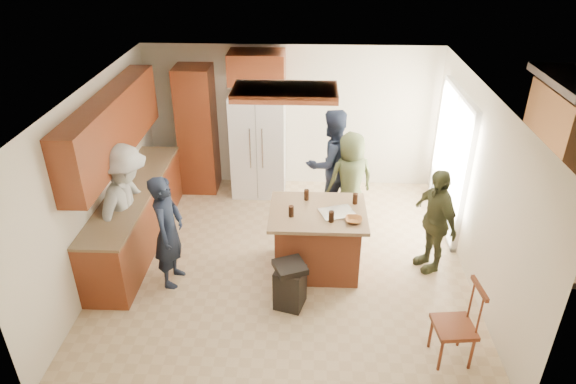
{
  "coord_description": "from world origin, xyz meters",
  "views": [
    {
      "loc": [
        0.31,
        -5.92,
        4.4
      ],
      "look_at": [
        0.05,
        -0.01,
        1.15
      ],
      "focal_mm": 32.0,
      "sensor_mm": 36.0,
      "label": 1
    }
  ],
  "objects_px": {
    "person_front_left": "(168,231)",
    "person_side_right": "(435,220)",
    "kitchen_island": "(317,240)",
    "person_counter": "(128,207)",
    "spindle_chair": "(456,327)",
    "person_behind_right": "(350,180)",
    "refrigerator": "(259,144)",
    "person_behind_left": "(331,164)",
    "trash_bin": "(290,284)"
  },
  "relations": [
    {
      "from": "person_side_right",
      "to": "refrigerator",
      "type": "xyz_separation_m",
      "value": [
        -2.57,
        2.11,
        0.15
      ]
    },
    {
      "from": "person_behind_right",
      "to": "person_side_right",
      "type": "relative_size",
      "value": 1.01
    },
    {
      "from": "kitchen_island",
      "to": "person_counter",
      "type": "bearing_deg",
      "value": 179.2
    },
    {
      "from": "person_side_right",
      "to": "kitchen_island",
      "type": "relative_size",
      "value": 1.18
    },
    {
      "from": "person_front_left",
      "to": "person_behind_left",
      "type": "distance_m",
      "value": 2.85
    },
    {
      "from": "person_front_left",
      "to": "person_behind_right",
      "type": "bearing_deg",
      "value": -51.2
    },
    {
      "from": "person_side_right",
      "to": "person_behind_left",
      "type": "bearing_deg",
      "value": -157.28
    },
    {
      "from": "kitchen_island",
      "to": "trash_bin",
      "type": "bearing_deg",
      "value": -113.45
    },
    {
      "from": "person_behind_right",
      "to": "refrigerator",
      "type": "bearing_deg",
      "value": -52.6
    },
    {
      "from": "person_front_left",
      "to": "person_side_right",
      "type": "distance_m",
      "value": 3.52
    },
    {
      "from": "person_front_left",
      "to": "refrigerator",
      "type": "bearing_deg",
      "value": -14.05
    },
    {
      "from": "refrigerator",
      "to": "trash_bin",
      "type": "height_order",
      "value": "refrigerator"
    },
    {
      "from": "person_behind_right",
      "to": "spindle_chair",
      "type": "xyz_separation_m",
      "value": [
        0.98,
        -2.82,
        -0.31
      ]
    },
    {
      "from": "refrigerator",
      "to": "person_behind_right",
      "type": "bearing_deg",
      "value": -33.25
    },
    {
      "from": "person_front_left",
      "to": "spindle_chair",
      "type": "xyz_separation_m",
      "value": [
        3.41,
        -1.22,
        -0.33
      ]
    },
    {
      "from": "person_behind_left",
      "to": "person_side_right",
      "type": "distance_m",
      "value": 1.96
    },
    {
      "from": "person_side_right",
      "to": "person_counter",
      "type": "height_order",
      "value": "person_counter"
    },
    {
      "from": "person_behind_right",
      "to": "trash_bin",
      "type": "relative_size",
      "value": 2.42
    },
    {
      "from": "person_behind_left",
      "to": "spindle_chair",
      "type": "distance_m",
      "value": 3.38
    },
    {
      "from": "person_behind_right",
      "to": "person_counter",
      "type": "relative_size",
      "value": 0.85
    },
    {
      "from": "person_front_left",
      "to": "trash_bin",
      "type": "relative_size",
      "value": 2.49
    },
    {
      "from": "spindle_chair",
      "to": "refrigerator",
      "type": "bearing_deg",
      "value": 123.19
    },
    {
      "from": "person_front_left",
      "to": "person_behind_left",
      "type": "height_order",
      "value": "person_behind_left"
    },
    {
      "from": "person_behind_right",
      "to": "person_counter",
      "type": "height_order",
      "value": "person_counter"
    },
    {
      "from": "person_front_left",
      "to": "person_behind_right",
      "type": "relative_size",
      "value": 1.03
    },
    {
      "from": "refrigerator",
      "to": "spindle_chair",
      "type": "bearing_deg",
      "value": -56.81
    },
    {
      "from": "person_counter",
      "to": "person_behind_right",
      "type": "bearing_deg",
      "value": -56.77
    },
    {
      "from": "refrigerator",
      "to": "person_behind_left",
      "type": "bearing_deg",
      "value": -29.97
    },
    {
      "from": "kitchen_island",
      "to": "spindle_chair",
      "type": "height_order",
      "value": "spindle_chair"
    },
    {
      "from": "refrigerator",
      "to": "spindle_chair",
      "type": "distance_m",
      "value": 4.57
    },
    {
      "from": "spindle_chair",
      "to": "person_behind_right",
      "type": "bearing_deg",
      "value": 109.16
    },
    {
      "from": "refrigerator",
      "to": "kitchen_island",
      "type": "bearing_deg",
      "value": -65.91
    },
    {
      "from": "person_front_left",
      "to": "person_side_right",
      "type": "xyz_separation_m",
      "value": [
        3.49,
        0.47,
        -0.03
      ]
    },
    {
      "from": "person_front_left",
      "to": "person_side_right",
      "type": "height_order",
      "value": "person_front_left"
    },
    {
      "from": "person_side_right",
      "to": "kitchen_island",
      "type": "height_order",
      "value": "person_side_right"
    },
    {
      "from": "person_behind_left",
      "to": "person_side_right",
      "type": "height_order",
      "value": "person_behind_left"
    },
    {
      "from": "person_side_right",
      "to": "spindle_chair",
      "type": "distance_m",
      "value": 1.72
    },
    {
      "from": "person_behind_left",
      "to": "kitchen_island",
      "type": "distance_m",
      "value": 1.6
    },
    {
      "from": "person_behind_right",
      "to": "person_behind_left",
      "type": "bearing_deg",
      "value": -63.91
    },
    {
      "from": "person_behind_right",
      "to": "spindle_chair",
      "type": "height_order",
      "value": "person_behind_right"
    },
    {
      "from": "person_front_left",
      "to": "refrigerator",
      "type": "xyz_separation_m",
      "value": [
        0.92,
        2.58,
        0.12
      ]
    },
    {
      "from": "person_behind_right",
      "to": "trash_bin",
      "type": "height_order",
      "value": "person_behind_right"
    },
    {
      "from": "person_front_left",
      "to": "refrigerator",
      "type": "height_order",
      "value": "refrigerator"
    },
    {
      "from": "person_behind_left",
      "to": "person_counter",
      "type": "relative_size",
      "value": 1.0
    },
    {
      "from": "person_behind_left",
      "to": "person_behind_right",
      "type": "height_order",
      "value": "person_behind_left"
    },
    {
      "from": "person_side_right",
      "to": "trash_bin",
      "type": "xyz_separation_m",
      "value": [
        -1.91,
        -0.9,
        -0.43
      ]
    },
    {
      "from": "trash_bin",
      "to": "spindle_chair",
      "type": "height_order",
      "value": "spindle_chair"
    },
    {
      "from": "person_behind_left",
      "to": "spindle_chair",
      "type": "relative_size",
      "value": 1.8
    },
    {
      "from": "person_behind_right",
      "to": "trash_bin",
      "type": "distance_m",
      "value": 2.24
    },
    {
      "from": "person_behind_right",
      "to": "kitchen_island",
      "type": "xyz_separation_m",
      "value": [
        -0.51,
        -1.24,
        -0.29
      ]
    }
  ]
}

